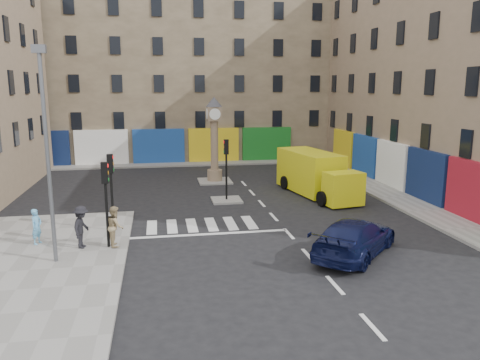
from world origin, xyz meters
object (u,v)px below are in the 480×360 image
object	(u,v)px
pedestrian_tan	(115,226)
traffic_light_island	(226,160)
navy_sedan	(355,237)
clock_pillar	(214,134)
pedestrian_blue	(37,226)
pedestrian_dark	(81,227)
traffic_light_left_far	(111,180)
yellow_van	(315,174)
traffic_light_left_near	(106,191)
lamp_post	(47,145)

from	to	relation	value
pedestrian_tan	traffic_light_island	bearing A→B (deg)	-48.57
navy_sedan	clock_pillar	bearing A→B (deg)	-32.77
pedestrian_blue	navy_sedan	bearing A→B (deg)	-80.02
clock_pillar	pedestrian_dark	distance (m)	15.79
traffic_light_left_far	traffic_light_island	bearing A→B (deg)	40.60
traffic_light_island	navy_sedan	xyz separation A→B (m)	(3.91, -10.25, -1.81)
clock_pillar	yellow_van	bearing A→B (deg)	-41.18
pedestrian_blue	yellow_van	bearing A→B (deg)	-39.33
traffic_light_island	clock_pillar	world-z (taller)	clock_pillar
traffic_light_left_near	pedestrian_blue	world-z (taller)	traffic_light_left_near
traffic_light_left_far	clock_pillar	distance (m)	13.05
clock_pillar	pedestrian_dark	xyz separation A→B (m)	(-7.39, -13.73, -2.48)
clock_pillar	navy_sedan	world-z (taller)	clock_pillar
pedestrian_dark	pedestrian_blue	bearing A→B (deg)	79.27
traffic_light_left_far	traffic_light_island	distance (m)	8.30
lamp_post	pedestrian_blue	world-z (taller)	lamp_post
pedestrian_tan	pedestrian_dark	size ratio (longest dim) A/B	0.96
traffic_light_left_far	lamp_post	world-z (taller)	lamp_post
pedestrian_dark	traffic_light_left_near	bearing A→B (deg)	-80.67
traffic_light_left_near	clock_pillar	world-z (taller)	clock_pillar
clock_pillar	yellow_van	distance (m)	8.21
navy_sedan	traffic_light_island	bearing A→B (deg)	-25.43
traffic_light_left_near	yellow_van	bearing A→B (deg)	35.00
yellow_van	pedestrian_blue	bearing A→B (deg)	-163.86
pedestrian_tan	pedestrian_blue	bearing A→B (deg)	64.84
pedestrian_dark	traffic_light_island	bearing A→B (deg)	-31.08
clock_pillar	pedestrian_tan	distance (m)	15.20
traffic_light_left_far	pedestrian_blue	distance (m)	3.83
traffic_light_left_far	pedestrian_tan	size ratio (longest dim) A/B	2.10
traffic_light_island	pedestrian_dark	world-z (taller)	traffic_light_island
traffic_light_left_far	clock_pillar	world-z (taller)	clock_pillar
clock_pillar	pedestrian_tan	size ratio (longest dim) A/B	3.45
lamp_post	pedestrian_dark	distance (m)	4.08
traffic_light_island	yellow_van	bearing A→B (deg)	7.48
lamp_post	clock_pillar	bearing A→B (deg)	61.65
traffic_light_left_near	navy_sedan	distance (m)	10.66
navy_sedan	pedestrian_tan	distance (m)	10.23
navy_sedan	pedestrian_blue	size ratio (longest dim) A/B	3.41
yellow_van	pedestrian_tan	world-z (taller)	yellow_van
traffic_light_left_far	pedestrian_dark	xyz separation A→B (m)	(-1.09, -2.34, -1.55)
yellow_van	pedestrian_tan	distance (m)	14.69
pedestrian_dark	yellow_van	bearing A→B (deg)	-44.84
traffic_light_island	pedestrian_dark	xyz separation A→B (m)	(-7.39, -7.74, -1.52)
traffic_light_island	yellow_van	distance (m)	6.13
traffic_light_left_far	pedestrian_tan	xyz separation A→B (m)	(0.30, -2.34, -1.59)
traffic_light_left_near	pedestrian_tan	size ratio (longest dim) A/B	2.10
clock_pillar	yellow_van	size ratio (longest dim) A/B	0.78
clock_pillar	pedestrian_blue	bearing A→B (deg)	-126.23
traffic_light_island	lamp_post	size ratio (longest dim) A/B	0.45
traffic_light_island	pedestrian_dark	bearing A→B (deg)	-133.69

